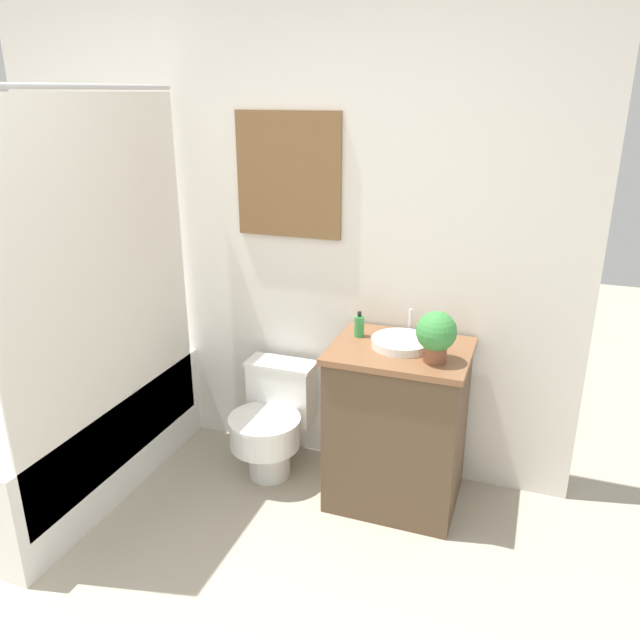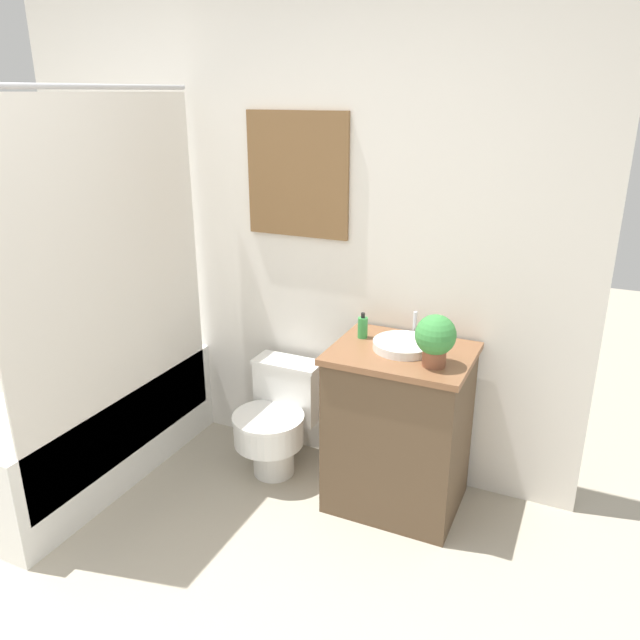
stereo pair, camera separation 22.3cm
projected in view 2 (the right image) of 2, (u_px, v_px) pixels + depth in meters
The scene contains 7 objects.
wall_back at pixel (283, 231), 3.29m from camera, with size 3.21×0.07×2.50m.
shower_area at pixel (90, 420), 3.31m from camera, with size 0.60×1.42×1.98m.
toilet at pixel (277, 419), 3.34m from camera, with size 0.38×0.50×0.59m.
vanity at pixel (398, 429), 3.02m from camera, with size 0.65×0.52×0.82m.
sink at pixel (404, 345), 2.89m from camera, with size 0.29×0.32×0.13m.
soap_bottle at pixel (363, 327), 3.02m from camera, with size 0.05×0.05×0.13m.
potted_plant at pixel (435, 338), 2.68m from camera, with size 0.18×0.18×0.23m.
Camera 2 is at (1.55, -1.00, 1.95)m, focal length 35.00 mm.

